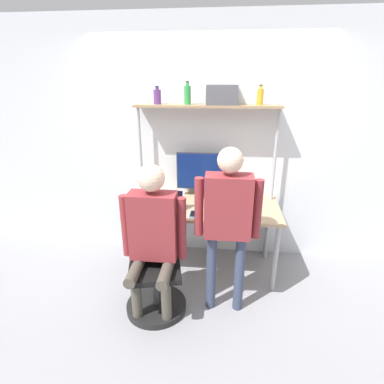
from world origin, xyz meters
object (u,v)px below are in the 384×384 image
object	(u,v)px
monitor	(202,173)
storage_box	(222,95)
cell_phone	(194,214)
bottle_amber	(260,97)
person_standing	(228,214)
laptop	(167,205)
bottle_green	(187,95)
bottle_purple	(157,97)
person_seated	(153,230)
office_chair	(155,281)

from	to	relation	value
monitor	storage_box	distance (m)	0.87
cell_phone	storage_box	distance (m)	1.25
bottle_amber	person_standing	bearing A→B (deg)	-107.81
laptop	cell_phone	world-z (taller)	laptop
bottle_green	person_standing	bearing A→B (deg)	-63.60
storage_box	bottle_purple	bearing A→B (deg)	-180.00
laptop	person_seated	world-z (taller)	person_seated
cell_phone	office_chair	distance (m)	0.74
office_chair	bottle_green	size ratio (longest dim) A/B	3.98
person_seated	person_standing	distance (m)	0.66
cell_phone	laptop	bearing A→B (deg)	166.34
person_standing	bottle_purple	size ratio (longest dim) A/B	8.44
bottle_purple	bottle_amber	xyz separation A→B (m)	(1.06, 0.00, 0.01)
cell_phone	person_seated	distance (m)	0.58
cell_phone	office_chair	bearing A→B (deg)	-124.48
person_seated	bottle_purple	world-z (taller)	bottle_purple
laptop	office_chair	xyz separation A→B (m)	(-0.03, -0.52, -0.55)
person_standing	bottle_amber	bearing A→B (deg)	72.19
laptop	storage_box	size ratio (longest dim) A/B	1.10
bottle_purple	bottle_green	distance (m)	0.32
monitor	person_standing	xyz separation A→B (m)	(0.29, -0.92, -0.07)
person_seated	person_standing	size ratio (longest dim) A/B	0.91
cell_phone	person_standing	xyz separation A→B (m)	(0.33, -0.40, 0.20)
cell_phone	monitor	bearing A→B (deg)	85.48
cell_phone	bottle_purple	world-z (taller)	bottle_purple
monitor	person_standing	size ratio (longest dim) A/B	0.37
bottle_green	person_seated	bearing A→B (deg)	-100.42
bottle_amber	bottle_green	size ratio (longest dim) A/B	0.86
monitor	cell_phone	size ratio (longest dim) A/B	3.85
person_seated	bottle_purple	xyz separation A→B (m)	(-0.13, 1.00, 1.04)
cell_phone	person_seated	world-z (taller)	person_seated
storage_box	person_standing	bearing A→B (deg)	-84.14
bottle_amber	bottle_green	world-z (taller)	bottle_green
office_chair	bottle_purple	bearing A→B (deg)	97.50
monitor	cell_phone	world-z (taller)	monitor
bottle_amber	bottle_green	distance (m)	0.74
cell_phone	bottle_amber	distance (m)	1.36
cell_phone	bottle_green	size ratio (longest dim) A/B	0.65
cell_phone	bottle_purple	distance (m)	1.28
office_chair	bottle_purple	distance (m)	1.86
laptop	bottle_green	world-z (taller)	bottle_green
office_chair	person_seated	bearing A→B (deg)	-78.50
monitor	office_chair	distance (m)	1.29
person_seated	bottle_amber	xyz separation A→B (m)	(0.92, 1.00, 1.05)
storage_box	person_seated	bearing A→B (deg)	-118.44
person_seated	bottle_amber	world-z (taller)	bottle_amber
cell_phone	bottle_purple	xyz separation A→B (m)	(-0.44, 0.50, 1.10)
office_chair	storage_box	xyz separation A→B (m)	(0.55, 0.95, 1.61)
bottle_purple	storage_box	distance (m)	0.68
person_standing	bottle_amber	size ratio (longest dim) A/B	7.84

